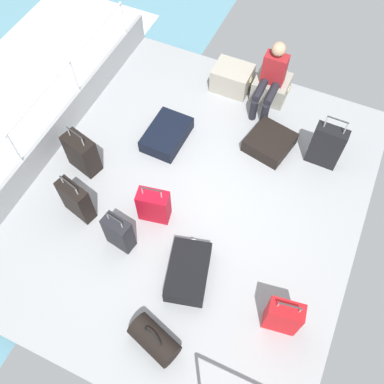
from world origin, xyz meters
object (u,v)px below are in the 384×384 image
(suitcase_7, at_px, (119,233))
(cargo_crate_1, at_px, (271,87))
(cargo_crate_0, at_px, (232,78))
(suitcase_8, at_px, (82,153))
(suitcase_4, at_px, (188,272))
(passenger_seated, at_px, (271,77))
(duffel_bag, at_px, (154,340))
(suitcase_0, at_px, (270,142))
(suitcase_5, at_px, (167,135))
(suitcase_6, at_px, (283,317))
(suitcase_3, at_px, (76,200))
(suitcase_2, at_px, (326,146))
(suitcase_1, at_px, (154,206))

(suitcase_7, bearing_deg, cargo_crate_1, 74.56)
(cargo_crate_0, distance_m, suitcase_8, 2.64)
(suitcase_4, distance_m, suitcase_8, 2.20)
(passenger_seated, bearing_deg, duffel_bag, -89.03)
(cargo_crate_0, distance_m, suitcase_7, 3.13)
(passenger_seated, bearing_deg, suitcase_0, -67.86)
(cargo_crate_1, relative_size, duffel_bag, 0.88)
(cargo_crate_0, relative_size, suitcase_4, 0.74)
(suitcase_5, bearing_deg, suitcase_7, -83.05)
(suitcase_6, xyz_separation_m, suitcase_8, (-3.20, 0.98, -0.01))
(suitcase_8, bearing_deg, duffel_bag, -41.32)
(suitcase_3, bearing_deg, suitcase_2, 38.39)
(suitcase_1, height_order, suitcase_2, suitcase_2)
(cargo_crate_1, distance_m, suitcase_0, 1.03)
(suitcase_0, relative_size, suitcase_8, 0.96)
(passenger_seated, xyz_separation_m, suitcase_8, (-1.93, -2.19, -0.26))
(cargo_crate_0, xyz_separation_m, passenger_seated, (0.62, -0.10, 0.35))
(suitcase_3, bearing_deg, suitcase_4, -7.45)
(cargo_crate_0, bearing_deg, duffel_bag, -80.36)
(suitcase_5, bearing_deg, cargo_crate_0, 70.96)
(cargo_crate_1, bearing_deg, suitcase_3, -117.84)
(passenger_seated, height_order, suitcase_2, passenger_seated)
(suitcase_0, relative_size, suitcase_5, 0.93)
(passenger_seated, relative_size, suitcase_3, 1.44)
(suitcase_0, height_order, suitcase_3, suitcase_3)
(suitcase_1, distance_m, suitcase_2, 2.49)
(suitcase_3, relative_size, suitcase_5, 0.94)
(suitcase_6, bearing_deg, suitcase_3, 173.66)
(cargo_crate_0, relative_size, suitcase_3, 0.85)
(suitcase_7, distance_m, duffel_bag, 1.33)
(suitcase_3, bearing_deg, suitcase_6, -6.34)
(suitcase_0, xyz_separation_m, suitcase_1, (-1.00, -1.70, 0.15))
(suitcase_3, bearing_deg, suitcase_5, 72.16)
(suitcase_0, height_order, duffel_bag, duffel_bag)
(suitcase_4, distance_m, duffel_bag, 0.88)
(suitcase_0, relative_size, suitcase_6, 0.99)
(suitcase_0, distance_m, suitcase_7, 2.54)
(cargo_crate_1, height_order, suitcase_4, cargo_crate_1)
(suitcase_2, bearing_deg, suitcase_1, -134.77)
(suitcase_6, xyz_separation_m, suitcase_7, (-2.15, 0.15, -0.03))
(suitcase_5, bearing_deg, suitcase_3, -107.84)
(suitcase_8, bearing_deg, suitcase_7, -38.40)
(suitcase_1, bearing_deg, passenger_seated, 74.91)
(suitcase_1, distance_m, suitcase_3, 1.00)
(passenger_seated, height_order, suitcase_3, passenger_seated)
(suitcase_1, distance_m, suitcase_4, 0.95)
(suitcase_2, bearing_deg, duffel_bag, -107.46)
(passenger_seated, distance_m, suitcase_0, 0.97)
(duffel_bag, bearing_deg, cargo_crate_0, 99.64)
(suitcase_2, height_order, suitcase_3, suitcase_2)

